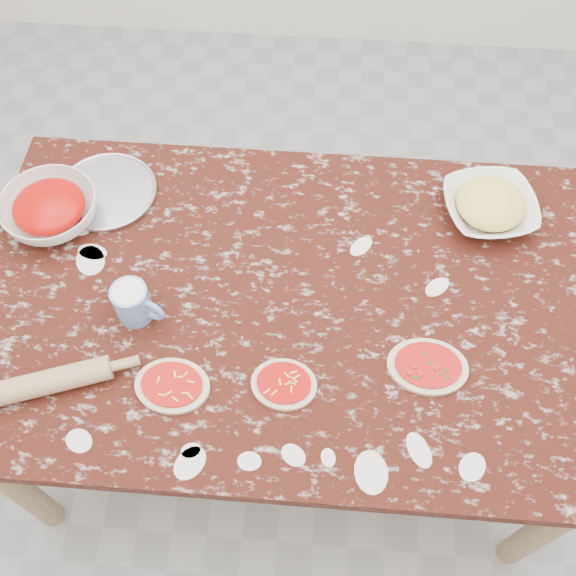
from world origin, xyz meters
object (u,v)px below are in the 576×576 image
(pizza_tray, at_px, (107,192))
(flour_mug, at_px, (134,303))
(cheese_bowl, at_px, (489,208))
(worktable, at_px, (288,315))
(sauce_bowl, at_px, (51,210))
(rolling_pin, at_px, (48,382))

(pizza_tray, height_order, flour_mug, flour_mug)
(pizza_tray, bearing_deg, cheese_bowl, 0.44)
(worktable, bearing_deg, sauce_bowl, 162.93)
(rolling_pin, bearing_deg, flour_mug, 52.26)
(worktable, xyz_separation_m, flour_mug, (-0.37, -0.07, 0.14))
(flour_mug, relative_size, rolling_pin, 0.45)
(pizza_tray, height_order, rolling_pin, rolling_pin)
(pizza_tray, relative_size, flour_mug, 2.08)
(worktable, relative_size, sauce_bowl, 6.23)
(worktable, relative_size, rolling_pin, 5.53)
(cheese_bowl, xyz_separation_m, flour_mug, (-0.89, -0.38, 0.02))
(worktable, xyz_separation_m, sauce_bowl, (-0.65, 0.20, 0.12))
(pizza_tray, relative_size, sauce_bowl, 1.06)
(cheese_bowl, bearing_deg, pizza_tray, -179.56)
(sauce_bowl, xyz_separation_m, flour_mug, (0.28, -0.27, 0.01))
(pizza_tray, distance_m, flour_mug, 0.41)
(flour_mug, bearing_deg, pizza_tray, 113.38)
(cheese_bowl, bearing_deg, flour_mug, -156.70)
(sauce_bowl, xyz_separation_m, cheese_bowl, (1.17, 0.11, -0.01))
(pizza_tray, xyz_separation_m, sauce_bowl, (-0.12, -0.10, 0.03))
(worktable, bearing_deg, cheese_bowl, 30.73)
(worktable, relative_size, pizza_tray, 5.85)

